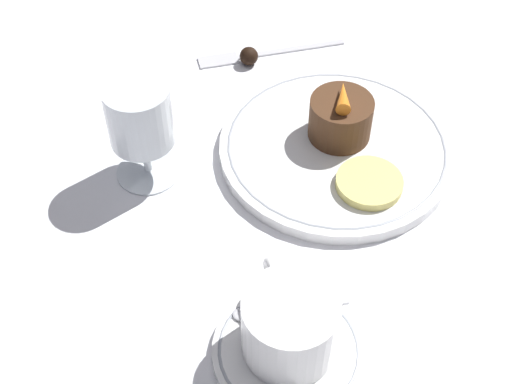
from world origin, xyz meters
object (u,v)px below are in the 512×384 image
wine_glass (140,121)px  fork (256,54)px  dinner_plate (336,148)px  coffee_cup (290,324)px  dessert_cake (340,118)px

wine_glass → fork: bearing=-46.8°
wine_glass → fork: size_ratio=0.62×
dinner_plate → coffee_cup: size_ratio=2.36×
dinner_plate → fork: dinner_plate is taller
dinner_plate → fork: 0.20m
coffee_cup → fork: 0.42m
coffee_cup → fork: size_ratio=0.57×
dinner_plate → fork: size_ratio=1.35×
wine_glass → dessert_cake: size_ratio=1.71×
coffee_cup → dessert_cake: bearing=-30.7°
coffee_cup → wine_glass: wine_glass is taller
dinner_plate → fork: bearing=10.2°
coffee_cup → fork: coffee_cup is taller
coffee_cup → wine_glass: bearing=17.0°
coffee_cup → dessert_cake: 0.27m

